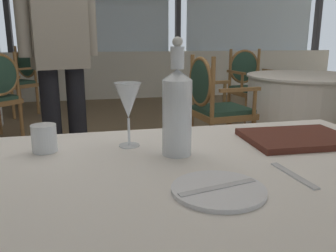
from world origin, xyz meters
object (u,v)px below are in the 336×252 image
dining_chair_0_2 (20,75)px  side_plate (218,190)px  water_tumbler (44,138)px  diner_person_0 (59,46)px  dining_chair_1_2 (249,82)px  wine_glass (128,102)px  dining_chair_1_3 (213,101)px  water_bottle (177,110)px  menu_book (297,138)px

dining_chair_0_2 → side_plate: bearing=59.1°
water_tumbler → dining_chair_0_2: size_ratio=0.08×
water_tumbler → diner_person_0: 1.50m
dining_chair_1_2 → diner_person_0: bearing=-63.5°
wine_glass → dining_chair_1_3: size_ratio=0.21×
dining_chair_1_3 → diner_person_0: 1.34m
side_plate → water_bottle: 0.30m
wine_glass → dining_chair_1_2: (1.79, 2.87, -0.31)m
water_tumbler → dining_chair_1_2: size_ratio=0.09×
menu_book → dining_chair_0_2: 4.69m
wine_glass → dining_chair_0_2: 4.47m
water_bottle → dining_chair_0_2: 4.61m
side_plate → menu_book: (0.39, 0.31, 0.01)m
wine_glass → menu_book: wine_glass is taller
menu_book → dining_chair_1_2: size_ratio=0.35×
side_plate → dining_chair_1_2: size_ratio=0.22×
wine_glass → water_tumbler: wine_glass is taller
wine_glass → diner_person_0: diner_person_0 is taller
side_plate → water_tumbler: size_ratio=2.55×
dining_chair_1_2 → dining_chair_1_3: 1.41m
water_bottle → menu_book: size_ratio=1.00×
side_plate → menu_book: menu_book is taller
dining_chair_0_2 → dining_chair_1_2: bearing=107.6°
water_bottle → dining_chair_0_2: size_ratio=0.34×
dining_chair_0_2 → dining_chair_1_3: bearing=82.4°
dining_chair_0_2 → dining_chair_1_2: dining_chair_0_2 is taller
side_plate → dining_chair_1_3: dining_chair_1_3 is taller
water_bottle → dining_chair_1_3: bearing=66.8°
wine_glass → dining_chair_1_2: 3.40m
water_bottle → wine_glass: size_ratio=1.67×
wine_glass → diner_person_0: (-0.29, 1.48, 0.14)m
side_plate → water_tumbler: 0.55m
wine_glass → dining_chair_1_3: 2.01m
diner_person_0 → wine_glass: bearing=-6.3°
side_plate → dining_chair_1_2: 3.65m
wine_glass → diner_person_0: size_ratio=0.11×
wine_glass → menu_book: size_ratio=0.60×
dining_chair_1_2 → diner_person_0: (-2.08, -1.39, 0.46)m
water_tumbler → menu_book: size_ratio=0.25×
water_bottle → dining_chair_0_2: water_bottle is taller
menu_book → water_bottle: bearing=-171.9°
water_bottle → dining_chair_0_2: (-1.19, 4.44, -0.31)m
wine_glass → dining_chair_0_2: (-1.07, 4.33, -0.31)m
dining_chair_1_3 → dining_chair_0_2: bearing=120.6°
wine_glass → side_plate: bearing=-68.5°
wine_glass → dining_chair_0_2: bearing=103.9°
wine_glass → water_tumbler: bearing=179.7°
menu_book → dining_chair_0_2: (-1.61, 4.40, -0.18)m
water_tumbler → wine_glass: bearing=-0.3°
menu_book → diner_person_0: diner_person_0 is taller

